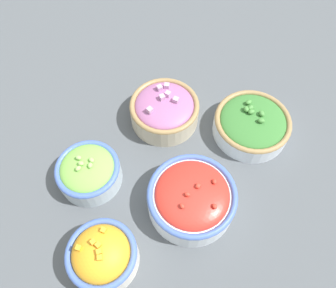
# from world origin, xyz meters

# --- Properties ---
(ground_plane) EXTENTS (3.00, 3.00, 0.00)m
(ground_plane) POSITION_xyz_m (0.00, 0.00, 0.00)
(ground_plane) COLOR #4C5156
(bowl_red_onion) EXTENTS (0.16, 0.16, 0.08)m
(bowl_red_onion) POSITION_xyz_m (0.03, 0.08, 0.04)
(bowl_red_onion) COLOR beige
(bowl_red_onion) RESTS_ON ground_plane
(bowl_lettuce) EXTENTS (0.13, 0.13, 0.08)m
(bowl_lettuce) POSITION_xyz_m (-0.17, 0.02, 0.04)
(bowl_lettuce) COLOR #B2C1CC
(bowl_lettuce) RESTS_ON ground_plane
(bowl_cherry_tomatoes) EXTENTS (0.17, 0.17, 0.08)m
(bowl_cherry_tomatoes) POSITION_xyz_m (-0.02, -0.13, 0.04)
(bowl_cherry_tomatoes) COLOR silver
(bowl_cherry_tomatoes) RESTS_ON ground_plane
(bowl_broccoli) EXTENTS (0.17, 0.17, 0.07)m
(bowl_broccoli) POSITION_xyz_m (0.19, -0.04, 0.03)
(bowl_broccoli) COLOR silver
(bowl_broccoli) RESTS_ON ground_plane
(bowl_squash) EXTENTS (0.13, 0.13, 0.09)m
(bowl_squash) POSITION_xyz_m (-0.21, -0.15, 0.04)
(bowl_squash) COLOR silver
(bowl_squash) RESTS_ON ground_plane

